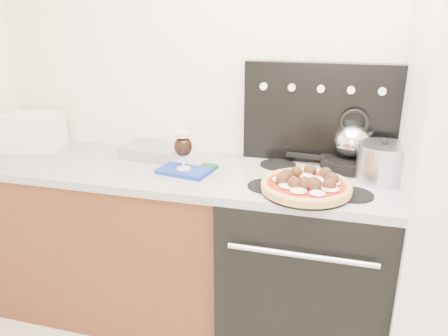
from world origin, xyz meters
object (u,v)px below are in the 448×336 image
(base_cabinet, at_px, (110,239))
(stove_body, at_px, (305,268))
(pizza, at_px, (306,184))
(beer_glass, at_px, (183,150))
(pizza_pan, at_px, (306,191))
(tea_kettle, at_px, (353,138))
(stock_pot, at_px, (382,163))
(oven_mitt, at_px, (184,171))
(toaster_oven, at_px, (33,131))
(skillet, at_px, (350,163))

(base_cabinet, height_order, stove_body, stove_body)
(stove_body, bearing_deg, base_cabinet, 178.70)
(pizza, bearing_deg, beer_glass, 167.14)
(beer_glass, height_order, pizza_pan, beer_glass)
(stove_body, bearing_deg, tea_kettle, 50.87)
(pizza, xyz_separation_m, stock_pot, (0.32, 0.24, 0.04))
(beer_glass, bearing_deg, oven_mitt, 0.00)
(toaster_oven, xyz_separation_m, beer_glass, (0.99, -0.17, 0.02))
(base_cabinet, xyz_separation_m, oven_mitt, (0.49, -0.06, 0.48))
(oven_mitt, bearing_deg, pizza_pan, -12.86)
(base_cabinet, relative_size, tea_kettle, 7.15)
(oven_mitt, bearing_deg, skillet, 17.18)
(oven_mitt, xyz_separation_m, pizza, (0.61, -0.14, 0.05))
(base_cabinet, height_order, tea_kettle, tea_kettle)
(toaster_oven, distance_m, stock_pot, 1.91)
(beer_glass, height_order, skillet, beer_glass)
(oven_mitt, height_order, skillet, skillet)
(stove_body, height_order, oven_mitt, oven_mitt)
(stove_body, distance_m, tea_kettle, 0.69)
(stock_pot, bearing_deg, tea_kettle, 133.08)
(beer_glass, xyz_separation_m, pizza, (0.61, -0.14, -0.06))
(pizza_pan, xyz_separation_m, pizza, (-0.00, 0.00, 0.03))
(toaster_oven, relative_size, stock_pot, 1.42)
(beer_glass, bearing_deg, toaster_oven, 170.17)
(tea_kettle, bearing_deg, base_cabinet, -159.46)
(beer_glass, xyz_separation_m, skillet, (0.79, 0.24, -0.07))
(base_cabinet, distance_m, tea_kettle, 1.44)
(base_cabinet, distance_m, skillet, 1.39)
(toaster_oven, relative_size, oven_mitt, 1.27)
(toaster_oven, xyz_separation_m, pizza_pan, (1.59, -0.31, -0.07))
(stove_body, relative_size, tea_kettle, 4.34)
(skillet, bearing_deg, tea_kettle, 0.00)
(oven_mitt, height_order, stock_pot, stock_pot)
(skillet, bearing_deg, stove_body, -129.13)
(beer_glass, xyz_separation_m, tea_kettle, (0.79, 0.24, 0.06))
(pizza_pan, bearing_deg, tea_kettle, 64.60)
(skillet, distance_m, tea_kettle, 0.13)
(beer_glass, bearing_deg, stock_pot, 6.17)
(base_cabinet, relative_size, stock_pot, 6.46)
(stock_pot, bearing_deg, toaster_oven, 177.84)
(oven_mitt, xyz_separation_m, stock_pot, (0.92, 0.10, 0.09))
(toaster_oven, height_order, pizza_pan, toaster_oven)
(base_cabinet, bearing_deg, beer_glass, -7.03)
(stove_body, distance_m, toaster_oven, 1.71)
(base_cabinet, height_order, stock_pot, stock_pot)
(stove_body, bearing_deg, skillet, 50.87)
(toaster_oven, distance_m, skillet, 1.78)
(stove_body, xyz_separation_m, skillet, (0.17, 0.21, 0.51))
(pizza, bearing_deg, base_cabinet, 169.72)
(stove_body, xyz_separation_m, stock_pot, (0.30, 0.06, 0.56))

